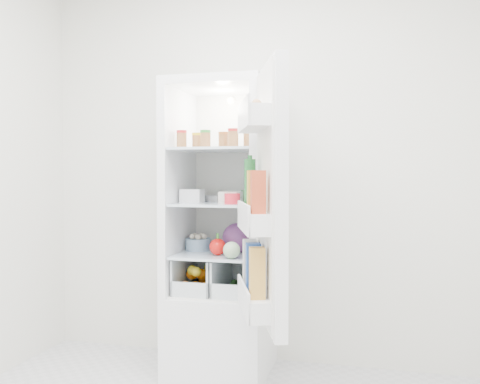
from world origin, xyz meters
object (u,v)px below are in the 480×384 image
(mushroom_bowl, at_px, (198,244))
(fridge_door, at_px, (266,202))
(red_cabbage, at_px, (237,238))
(refrigerator, at_px, (223,264))

(mushroom_bowl, xyz_separation_m, fridge_door, (0.57, -0.62, 0.31))
(red_cabbage, relative_size, fridge_door, 0.14)
(fridge_door, bearing_deg, refrigerator, 12.86)
(red_cabbage, xyz_separation_m, mushroom_bowl, (-0.27, 0.04, -0.05))
(refrigerator, distance_m, mushroom_bowl, 0.20)
(refrigerator, xyz_separation_m, fridge_door, (0.41, -0.62, 0.43))
(refrigerator, distance_m, red_cabbage, 0.21)
(red_cabbage, distance_m, mushroom_bowl, 0.27)
(red_cabbage, bearing_deg, mushroom_bowl, 172.31)
(red_cabbage, distance_m, fridge_door, 0.70)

